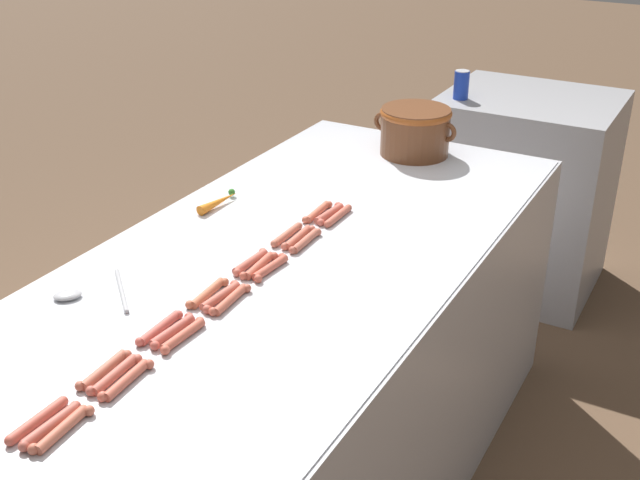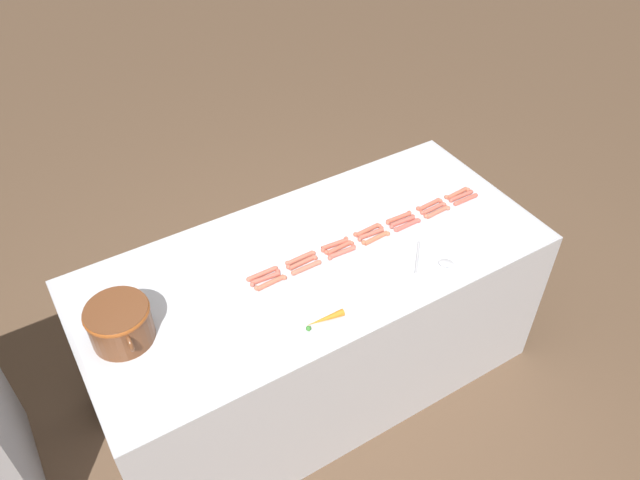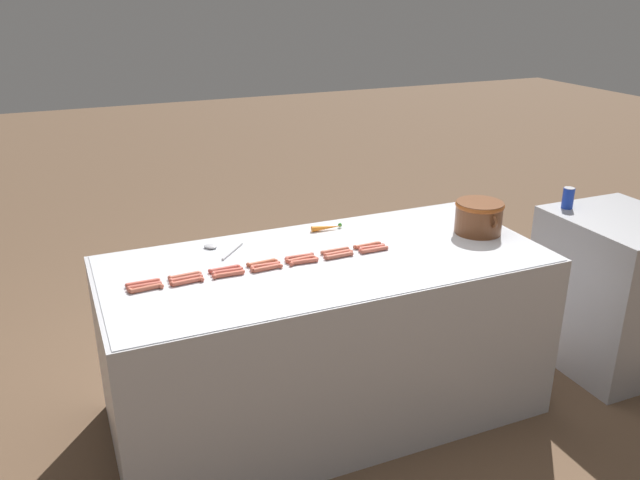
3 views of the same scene
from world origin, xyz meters
TOP-DOWN VIEW (x-y plane):
  - ground_plane at (0.00, 0.00)m, footprint 20.00×20.00m
  - griddle_counter at (0.00, 0.00)m, footprint 0.99×2.20m
  - back_cabinet at (0.20, 1.77)m, footprint 0.75×0.66m
  - hot_dog_0 at (-0.04, -0.88)m, footprint 0.02×0.16m
  - hot_dog_1 at (-0.04, -0.69)m, footprint 0.03×0.16m
  - hot_dog_2 at (-0.05, -0.50)m, footprint 0.03×0.16m
  - hot_dog_3 at (-0.05, -0.32)m, footprint 0.03×0.16m
  - hot_dog_4 at (-0.04, -0.12)m, footprint 0.03×0.16m
  - hot_dog_5 at (-0.05, 0.07)m, footprint 0.02×0.16m
  - hot_dog_6 at (-0.05, 0.25)m, footprint 0.03×0.16m
  - hot_dog_7 at (-0.01, -0.88)m, footprint 0.02×0.16m
  - hot_dog_8 at (-0.01, -0.69)m, footprint 0.03×0.16m
  - hot_dog_9 at (-0.01, -0.50)m, footprint 0.03×0.16m
  - hot_dog_10 at (-0.01, -0.31)m, footprint 0.03×0.16m
  - hot_dog_11 at (-0.01, -0.13)m, footprint 0.03×0.16m
  - hot_dog_12 at (-0.01, 0.07)m, footprint 0.03×0.16m
  - hot_dog_13 at (-0.01, 0.26)m, footprint 0.03×0.16m
  - hot_dog_14 at (0.02, -0.88)m, footprint 0.03×0.16m
  - hot_dog_15 at (0.02, -0.69)m, footprint 0.03×0.16m
  - hot_dog_16 at (0.02, -0.50)m, footprint 0.03×0.16m
  - hot_dog_17 at (0.02, -0.32)m, footprint 0.03×0.16m
  - hot_dog_18 at (0.02, -0.13)m, footprint 0.03×0.16m
  - hot_dog_19 at (0.02, 0.06)m, footprint 0.03×0.16m
  - hot_dog_20 at (0.02, 0.26)m, footprint 0.02×0.16m
  - bean_pot at (-0.00, 0.90)m, footprint 0.32×0.26m
  - serving_spoon at (-0.32, -0.46)m, footprint 0.23×0.21m
  - carrot at (-0.35, 0.16)m, footprint 0.05×0.18m
  - soda_can at (-0.07, 1.58)m, footprint 0.07×0.07m

SIDE VIEW (x-z plane):
  - ground_plane at x=0.00m, z-range 0.00..0.00m
  - griddle_counter at x=0.00m, z-range 0.00..0.90m
  - back_cabinet at x=0.20m, z-range 0.00..0.92m
  - serving_spoon at x=-0.32m, z-range 0.90..0.91m
  - hot_dog_0 at x=-0.04m, z-range 0.90..0.92m
  - hot_dog_1 at x=-0.04m, z-range 0.90..0.92m
  - hot_dog_2 at x=-0.05m, z-range 0.90..0.92m
  - hot_dog_3 at x=-0.05m, z-range 0.90..0.92m
  - hot_dog_4 at x=-0.04m, z-range 0.90..0.92m
  - hot_dog_5 at x=-0.05m, z-range 0.90..0.92m
  - hot_dog_6 at x=-0.05m, z-range 0.90..0.92m
  - hot_dog_7 at x=-0.01m, z-range 0.90..0.92m
  - hot_dog_8 at x=-0.01m, z-range 0.90..0.92m
  - hot_dog_9 at x=-0.01m, z-range 0.90..0.92m
  - hot_dog_10 at x=-0.01m, z-range 0.90..0.92m
  - hot_dog_11 at x=-0.01m, z-range 0.90..0.92m
  - hot_dog_12 at x=-0.01m, z-range 0.90..0.92m
  - hot_dog_13 at x=-0.01m, z-range 0.90..0.92m
  - hot_dog_14 at x=0.02m, z-range 0.90..0.92m
  - hot_dog_15 at x=0.02m, z-range 0.90..0.92m
  - hot_dog_16 at x=0.02m, z-range 0.90..0.92m
  - hot_dog_17 at x=0.02m, z-range 0.90..0.92m
  - hot_dog_18 at x=0.02m, z-range 0.90..0.92m
  - hot_dog_19 at x=0.02m, z-range 0.90..0.92m
  - hot_dog_20 at x=0.02m, z-range 0.90..0.92m
  - carrot at x=-0.35m, z-range 0.90..0.93m
  - soda_can at x=-0.07m, z-range 0.92..1.05m
  - bean_pot at x=0.00m, z-range 0.91..1.08m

